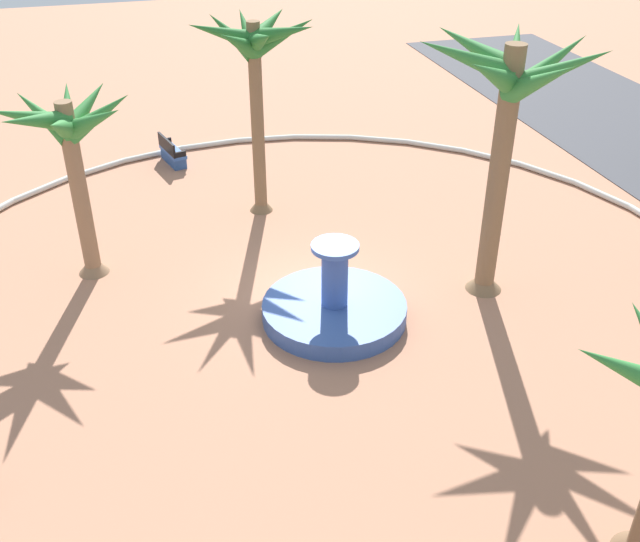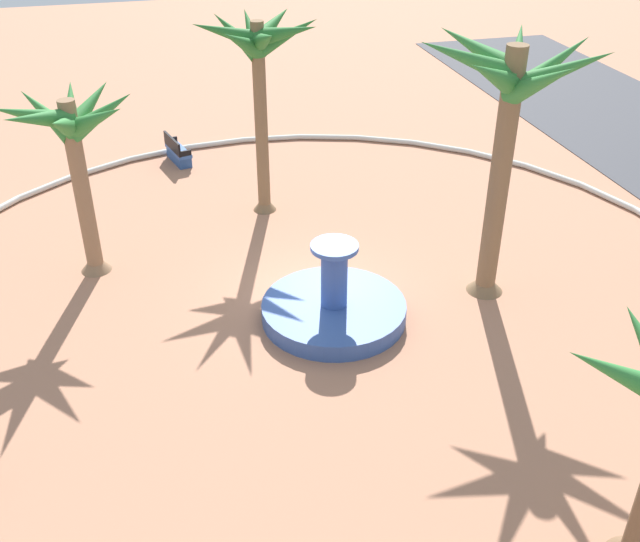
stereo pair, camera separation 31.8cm
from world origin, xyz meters
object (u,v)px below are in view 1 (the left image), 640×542
Objects in this scene: palm_tree_mid_plaza at (255,57)px; bench_west at (172,154)px; palm_tree_by_curb at (508,108)px; palm_tree_far_side at (69,139)px; fountain at (334,308)px.

palm_tree_mid_plaza is 6.98m from bench_west.
palm_tree_by_curb is 10.86m from palm_tree_far_side.
palm_tree_by_curb reaches higher than bench_west.
palm_tree_by_curb is at bearing 93.62° from fountain.
palm_tree_mid_plaza is 6.01m from palm_tree_far_side.
bench_west is (-11.17, -2.89, 0.04)m from fountain.
bench_west is at bearing -146.59° from palm_tree_by_curb.
palm_tree_far_side is at bearing -109.94° from palm_tree_by_curb.
fountain is 6.39m from palm_tree_by_curb.
palm_tree_mid_plaza is at bearing 26.93° from bench_west.
palm_tree_mid_plaza is (-6.49, -0.52, 4.65)m from fountain.
palm_tree_mid_plaza reaches higher than bench_west.
palm_tree_far_side is at bearing -64.62° from palm_tree_mid_plaza.
palm_tree_by_curb is 1.31× the size of palm_tree_far_side.
palm_tree_mid_plaza is at bearing -175.42° from fountain.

